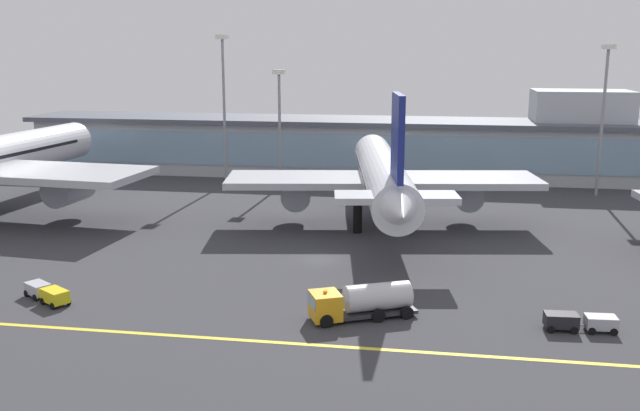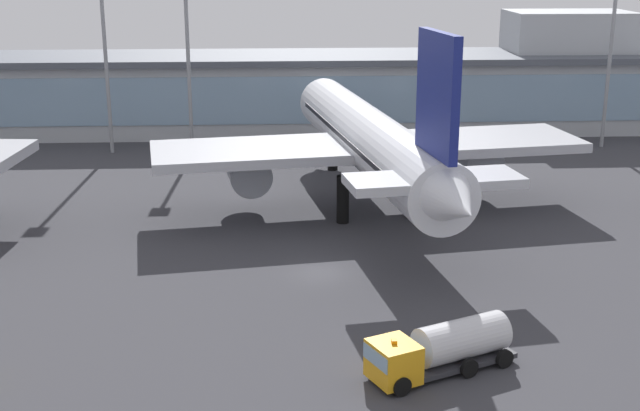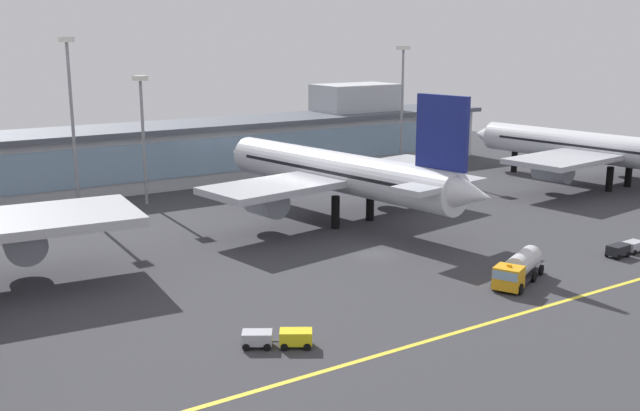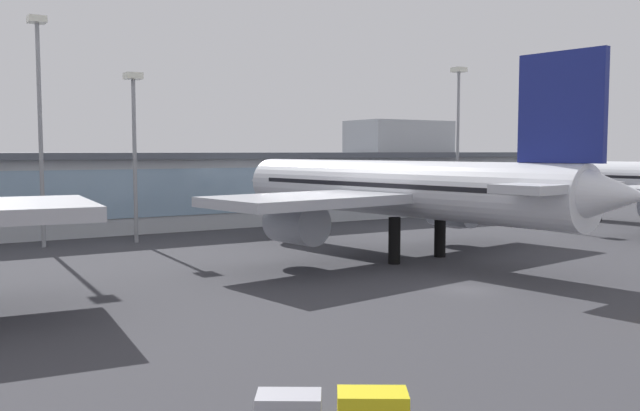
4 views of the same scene
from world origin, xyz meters
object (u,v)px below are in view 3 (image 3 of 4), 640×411
(apron_light_mast_west, at_px, (402,89))
(service_truck_far, at_px, (278,338))
(apron_light_mast_centre, at_px, (71,99))
(apron_light_mast_east, at_px, (142,118))
(airliner_near_right, at_px, (338,173))
(fuel_tanker_truck, at_px, (518,269))
(airliner_far_right, at_px, (604,150))
(baggage_tug_near, at_px, (625,248))

(apron_light_mast_west, bearing_deg, service_truck_far, -136.08)
(apron_light_mast_centre, height_order, apron_light_mast_east, apron_light_mast_centre)
(service_truck_far, bearing_deg, apron_light_mast_centre, 122.74)
(apron_light_mast_west, bearing_deg, airliner_near_right, -141.39)
(fuel_tanker_truck, bearing_deg, apron_light_mast_east, -95.64)
(service_truck_far, relative_size, apron_light_mast_east, 0.29)
(apron_light_mast_east, bearing_deg, apron_light_mast_centre, 171.60)
(service_truck_far, distance_m, apron_light_mast_east, 57.36)
(apron_light_mast_centre, bearing_deg, airliner_far_right, -20.92)
(airliner_near_right, distance_m, service_truck_far, 42.46)
(airliner_far_right, distance_m, baggage_tug_near, 41.62)
(airliner_near_right, distance_m, baggage_tug_near, 36.60)
(fuel_tanker_truck, bearing_deg, baggage_tug_near, 155.79)
(baggage_tug_near, bearing_deg, service_truck_far, -2.73)
(fuel_tanker_truck, relative_size, apron_light_mast_centre, 0.38)
(fuel_tanker_truck, height_order, baggage_tug_near, fuel_tanker_truck)
(airliner_near_right, xyz_separation_m, fuel_tanker_truck, (0.47, -31.33, -5.02))
(baggage_tug_near, distance_m, apron_light_mast_centre, 74.25)
(airliner_near_right, xyz_separation_m, service_truck_far, (-27.62, -31.74, -5.73))
(airliner_near_right, xyz_separation_m, baggage_tug_near, (18.21, -31.22, -5.73))
(apron_light_mast_centre, bearing_deg, service_truck_far, -89.72)
(apron_light_mast_west, relative_size, apron_light_mast_centre, 0.94)
(airliner_near_right, height_order, apron_light_mast_centre, apron_light_mast_centre)
(airliner_far_right, relative_size, baggage_tug_near, 9.30)
(airliner_near_right, xyz_separation_m, airliner_far_right, (49.87, -4.73, -0.41))
(airliner_near_right, bearing_deg, baggage_tug_near, -158.49)
(airliner_far_right, height_order, baggage_tug_near, airliner_far_right)
(baggage_tug_near, relative_size, apron_light_mast_centre, 0.23)
(airliner_far_right, distance_m, apron_light_mast_east, 74.14)
(baggage_tug_near, xyz_separation_m, apron_light_mast_centre, (-46.11, 56.22, 15.03))
(airliner_near_right, relative_size, airliner_far_right, 0.93)
(baggage_tug_near, relative_size, apron_light_mast_west, 0.25)
(apron_light_mast_west, bearing_deg, apron_light_mast_centre, 179.93)
(baggage_tug_near, distance_m, service_truck_far, 45.84)
(airliner_far_right, height_order, apron_light_mast_west, apron_light_mast_west)
(service_truck_far, bearing_deg, airliner_near_right, 81.43)
(airliner_near_right, height_order, apron_light_mast_east, apron_light_mast_east)
(fuel_tanker_truck, bearing_deg, apron_light_mast_centre, -87.81)
(apron_light_mast_west, bearing_deg, apron_light_mast_east, -178.45)
(service_truck_far, height_order, apron_light_mast_west, apron_light_mast_west)
(airliner_far_right, xyz_separation_m, apron_light_mast_centre, (-77.76, 29.72, 9.70))
(airliner_near_right, bearing_deg, fuel_tanker_truck, 172.11)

